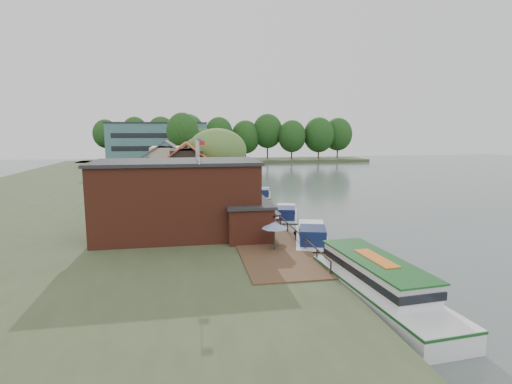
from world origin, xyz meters
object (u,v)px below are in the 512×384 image
cottage_a (187,175)px  swan (348,283)px  willow (217,164)px  umbrella_2 (260,219)px  pub (198,197)px  tour_boat (381,283)px  umbrella_4 (254,202)px  umbrella_3 (248,207)px  cruiser_0 (312,236)px  umbrella_1 (269,224)px  cruiser_2 (263,194)px  cottage_b (167,168)px  cottage_c (192,163)px  cruiser_1 (286,214)px  hotel_block (159,146)px  umbrella_0 (274,236)px

cottage_a → swan: cottage_a is taller
willow → umbrella_2: 20.67m
pub → willow: (3.50, 20.00, 1.56)m
tour_boat → umbrella_4: bearing=93.7°
cottage_a → umbrella_3: 11.27m
umbrella_3 → cruiser_0: size_ratio=0.23×
cottage_a → umbrella_4: (8.13, -5.69, -2.96)m
umbrella_1 → cruiser_2: bearing=80.3°
cottage_a → cottage_b: (-3.00, 10.00, 0.00)m
cottage_c → umbrella_3: (5.98, -27.34, -2.96)m
cottage_a → cruiser_1: (11.54, -8.09, -4.09)m
cottage_a → swan: bearing=-68.2°
cottage_c → umbrella_3: bearing=-77.7°
cruiser_1 → tour_boat: 22.96m
cottage_b → cruiser_2: (14.91, -1.72, -4.19)m
cottage_b → cruiser_2: size_ratio=1.08×
cottage_b → pub: bearing=-80.9°
tour_boat → swan: bearing=98.5°
cruiser_2 → tour_boat: tour_boat is taller
cottage_c → umbrella_4: size_ratio=3.58×
pub → umbrella_1: size_ratio=8.42×
cottage_a → cottage_c: 19.03m
umbrella_1 → hotel_block: bearing=101.2°
cottage_c → cruiser_2: bearing=-44.5°
cottage_b → umbrella_2: 27.23m
pub → cruiser_2: (10.91, 23.28, -3.59)m
cottage_a → tour_boat: size_ratio=0.64×
cottage_b → willow: 9.07m
cruiser_1 → cruiser_2: size_ratio=1.08×
cruiser_0 → umbrella_2: bearing=158.1°
cruiser_0 → swan: cruiser_0 is taller
cruiser_2 → tour_boat: size_ratio=0.66×
pub → umbrella_3: 9.25m
hotel_block → umbrella_4: size_ratio=10.69×
cruiser_2 → tour_boat: 39.33m
umbrella_4 → umbrella_1: bearing=-93.1°
cottage_b → cruiser_0: size_ratio=0.94×
hotel_block → cruiser_1: size_ratio=2.65×
umbrella_4 → cottage_b: bearing=125.3°
cruiser_1 → cruiser_2: 16.37m
cruiser_0 → cruiser_2: cruiser_0 is taller
cruiser_1 → umbrella_0: bearing=-92.9°
umbrella_4 → cruiser_2: 14.52m
umbrella_1 → willow: bearing=97.6°
cottage_a → swan: size_ratio=19.55×
willow → umbrella_1: bearing=-82.4°
willow → cruiser_2: bearing=23.8°
umbrella_2 → cottage_b: bearing=111.8°
umbrella_1 → tour_boat: bearing=-72.2°
umbrella_3 → cruiser_2: size_ratio=0.27×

